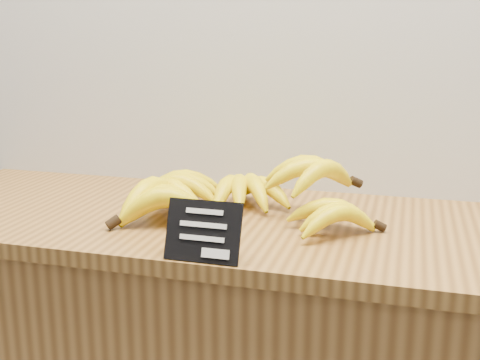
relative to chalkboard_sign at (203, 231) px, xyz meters
name	(u,v)px	position (x,y,z in m)	size (l,w,h in m)	color
counter_top	(247,224)	(0.01, 0.24, -0.06)	(1.53, 0.54, 0.03)	olive
chalkboard_sign	(203,231)	(0.00, 0.00, 0.00)	(0.13, 0.01, 0.10)	black
banana_pile	(239,194)	(-0.01, 0.26, -0.01)	(0.56, 0.33, 0.12)	yellow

